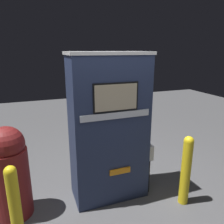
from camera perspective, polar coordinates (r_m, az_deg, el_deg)
name	(u,v)px	position (r m, az deg, el deg)	size (l,w,h in m)	color
ground_plane	(115,204)	(3.25, 0.88, -22.85)	(14.00, 14.00, 0.00)	#4C4C4F
gas_pump	(109,128)	(2.96, -0.83, -4.32)	(1.11, 0.56, 2.02)	#232D4C
safety_bollard	(186,169)	(3.15, 18.77, -13.92)	(0.13, 0.13, 0.98)	yellow
trash_bin	(10,172)	(3.02, -25.16, -13.97)	(0.46, 0.46, 1.18)	maroon
safety_bollard_far	(15,205)	(2.65, -24.06, -21.23)	(0.12, 0.12, 0.94)	yellow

